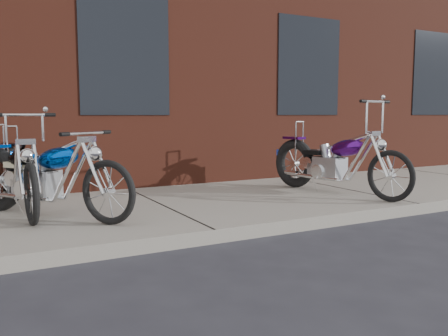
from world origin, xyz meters
TOP-DOWN VIEW (x-y plane):
  - ground at (0.00, 0.00)m, footprint 120.00×120.00m
  - sidewalk at (0.00, 1.50)m, footprint 22.00×3.00m
  - building_brick at (0.00, 8.00)m, footprint 22.00×10.00m
  - chopper_purple at (2.56, 1.15)m, footprint 0.74×2.38m
  - chopper_blue at (-1.42, 1.46)m, footprint 1.51×2.00m
  - chopper_third at (-1.64, 1.94)m, footprint 0.57×2.32m

SIDE VIEW (x-z plane):
  - ground at x=0.00m, z-range 0.00..0.00m
  - sidewalk at x=0.00m, z-range 0.00..0.15m
  - chopper_third at x=-1.64m, z-range -0.02..1.16m
  - chopper_blue at x=-1.42m, z-range 0.06..1.10m
  - chopper_purple at x=2.56m, z-range -0.09..1.26m
  - building_brick at x=0.00m, z-range 0.00..8.00m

